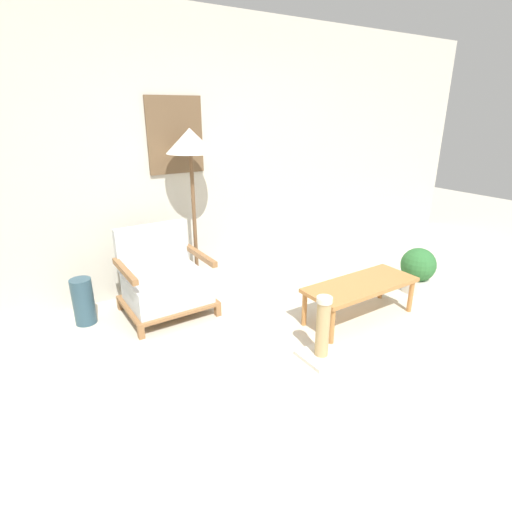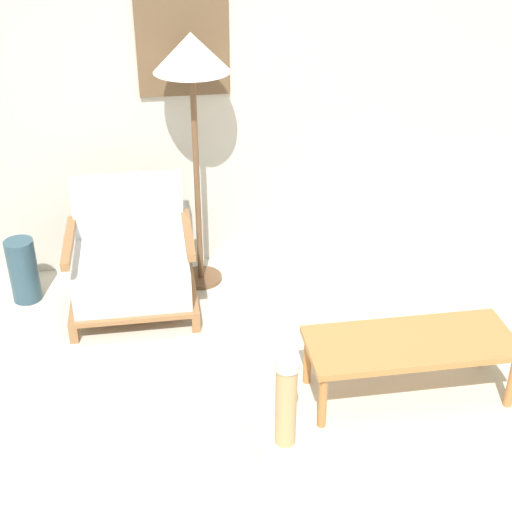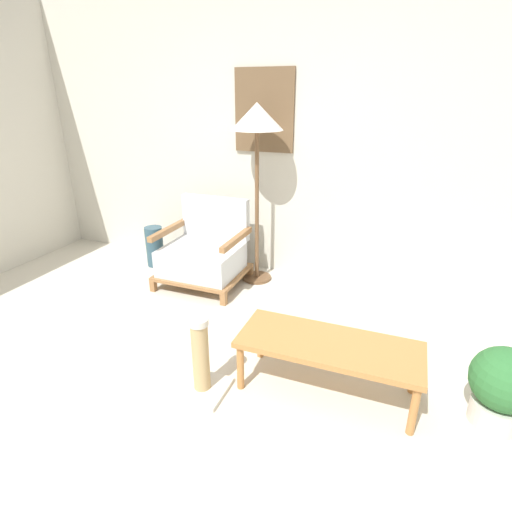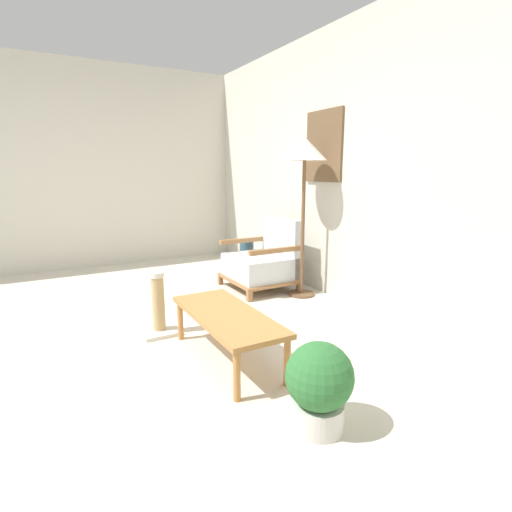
{
  "view_description": "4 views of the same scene",
  "coord_description": "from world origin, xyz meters",
  "px_view_note": "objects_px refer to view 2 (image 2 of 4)",
  "views": [
    {
      "loc": [
        -1.91,
        -1.39,
        1.79
      ],
      "look_at": [
        -0.08,
        1.42,
        0.55
      ],
      "focal_mm": 28.0,
      "sensor_mm": 36.0,
      "label": 1
    },
    {
      "loc": [
        -0.61,
        -1.99,
        2.5
      ],
      "look_at": [
        -0.08,
        1.42,
        0.55
      ],
      "focal_mm": 50.0,
      "sensor_mm": 36.0,
      "label": 2
    },
    {
      "loc": [
        0.94,
        -1.19,
        1.7
      ],
      "look_at": [
        -0.08,
        1.42,
        0.55
      ],
      "focal_mm": 28.0,
      "sensor_mm": 36.0,
      "label": 3
    },
    {
      "loc": [
        2.99,
        -0.29,
        1.3
      ],
      "look_at": [
        -0.08,
        1.42,
        0.55
      ],
      "focal_mm": 28.0,
      "sensor_mm": 36.0,
      "label": 4
    }
  ],
  "objects_px": {
    "vase": "(23,270)",
    "scratching_post": "(286,416)",
    "armchair": "(132,264)",
    "floor_lamp": "(192,68)",
    "coffee_table": "(411,347)"
  },
  "relations": [
    {
      "from": "coffee_table",
      "to": "scratching_post",
      "type": "xyz_separation_m",
      "value": [
        -0.7,
        -0.28,
        -0.12
      ]
    },
    {
      "from": "coffee_table",
      "to": "scratching_post",
      "type": "distance_m",
      "value": 0.77
    },
    {
      "from": "armchair",
      "to": "scratching_post",
      "type": "relative_size",
      "value": 1.53
    },
    {
      "from": "floor_lamp",
      "to": "coffee_table",
      "type": "relative_size",
      "value": 1.52
    },
    {
      "from": "armchair",
      "to": "coffee_table",
      "type": "height_order",
      "value": "armchair"
    },
    {
      "from": "vase",
      "to": "scratching_post",
      "type": "height_order",
      "value": "scratching_post"
    },
    {
      "from": "scratching_post",
      "to": "vase",
      "type": "bearing_deg",
      "value": 131.98
    },
    {
      "from": "armchair",
      "to": "coffee_table",
      "type": "distance_m",
      "value": 1.77
    },
    {
      "from": "armchair",
      "to": "scratching_post",
      "type": "xyz_separation_m",
      "value": [
        0.71,
        -1.36,
        -0.11
      ]
    },
    {
      "from": "armchair",
      "to": "vase",
      "type": "distance_m",
      "value": 0.71
    },
    {
      "from": "vase",
      "to": "coffee_table",
      "type": "bearing_deg",
      "value": -31.08
    },
    {
      "from": "floor_lamp",
      "to": "scratching_post",
      "type": "xyz_separation_m",
      "value": [
        0.27,
        -1.61,
        -1.24
      ]
    },
    {
      "from": "vase",
      "to": "scratching_post",
      "type": "relative_size",
      "value": 0.82
    },
    {
      "from": "armchair",
      "to": "scratching_post",
      "type": "distance_m",
      "value": 1.54
    },
    {
      "from": "armchair",
      "to": "coffee_table",
      "type": "xyz_separation_m",
      "value": [
        1.41,
        -1.08,
        0.01
      ]
    }
  ]
}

